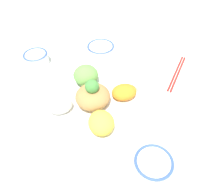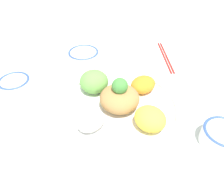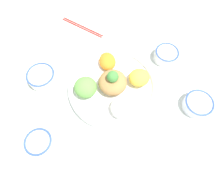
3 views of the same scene
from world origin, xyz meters
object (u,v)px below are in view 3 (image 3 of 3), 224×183
rice_bowl_plain (40,143)px  serving_spoon_extra (165,137)px  sauce_bowl_red (42,77)px  chopsticks_pair_near (82,27)px  sauce_bowl_dark (198,104)px  rice_bowl_blue (166,55)px  salad_platter (112,85)px

rice_bowl_plain → serving_spoon_extra: rice_bowl_plain is taller
sauce_bowl_red → chopsticks_pair_near: sauce_bowl_red is taller
sauce_bowl_red → sauce_bowl_dark: bearing=-58.8°
sauce_bowl_dark → chopsticks_pair_near: bearing=91.3°
rice_bowl_plain → chopsticks_pair_near: rice_bowl_plain is taller
sauce_bowl_red → chopsticks_pair_near: (0.30, 0.09, -0.02)m
serving_spoon_extra → rice_bowl_plain: bearing=-11.3°
chopsticks_pair_near → sauce_bowl_red: bearing=94.5°
sauce_bowl_red → rice_bowl_blue: bearing=-36.1°
sauce_bowl_red → rice_bowl_blue: (0.41, -0.30, -0.00)m
sauce_bowl_red → rice_bowl_plain: bearing=-130.5°
rice_bowl_blue → serving_spoon_extra: 0.34m
salad_platter → serving_spoon_extra: bearing=-93.6°
sauce_bowl_red → chopsticks_pair_near: 0.31m
rice_bowl_blue → chopsticks_pair_near: bearing=106.5°
rice_bowl_plain → sauce_bowl_dark: bearing=-34.0°
sauce_bowl_dark → rice_bowl_plain: bearing=146.0°
salad_platter → sauce_bowl_red: 0.28m
rice_bowl_blue → rice_bowl_plain: size_ratio=1.05×
sauce_bowl_dark → rice_bowl_plain: 0.58m
sauce_bowl_dark → serving_spoon_extra: sauce_bowl_dark is taller
rice_bowl_blue → chopsticks_pair_near: size_ratio=0.44×
rice_bowl_blue → sauce_bowl_dark: size_ratio=0.93×
sauce_bowl_dark → serving_spoon_extra: 0.17m
sauce_bowl_red → serving_spoon_extra: bearing=-74.1°
rice_bowl_blue → chopsticks_pair_near: (-0.12, 0.39, -0.02)m
sauce_bowl_red → serving_spoon_extra: 0.52m
salad_platter → chopsticks_pair_near: (0.14, 0.32, -0.02)m
serving_spoon_extra → rice_bowl_blue: bearing=-111.1°
rice_bowl_blue → chopsticks_pair_near: 0.41m
salad_platter → sauce_bowl_dark: salad_platter is taller
sauce_bowl_dark → chopsticks_pair_near: 0.60m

